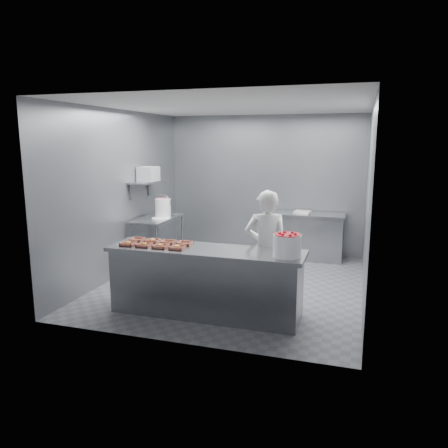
{
  "coord_description": "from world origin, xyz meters",
  "views": [
    {
      "loc": [
        1.89,
        -6.55,
        2.28
      ],
      "look_at": [
        -0.11,
        -0.2,
        1.01
      ],
      "focal_mm": 35.0,
      "sensor_mm": 36.0,
      "label": 1
    }
  ],
  "objects_px": {
    "tray_5": "(153,241)",
    "tray_3": "(177,247)",
    "glaze_bucket": "(163,208)",
    "strawberry_tub": "(287,245)",
    "appliance": "(148,174)",
    "tray_6": "(169,242)",
    "tray_0": "(128,243)",
    "tray_4": "(137,240)",
    "back_counter": "(305,236)",
    "tray_7": "(185,243)",
    "tray_2": "(161,246)",
    "tray_1": "(144,245)",
    "worker": "(266,248)",
    "service_counter": "(206,281)",
    "prep_table": "(157,234)"
  },
  "relations": [
    {
      "from": "strawberry_tub",
      "to": "glaze_bucket",
      "type": "relative_size",
      "value": 0.79
    },
    {
      "from": "tray_0",
      "to": "strawberry_tub",
      "type": "height_order",
      "value": "strawberry_tub"
    },
    {
      "from": "tray_5",
      "to": "glaze_bucket",
      "type": "xyz_separation_m",
      "value": [
        -0.69,
        1.8,
        0.16
      ]
    },
    {
      "from": "back_counter",
      "to": "tray_7",
      "type": "distance_m",
      "value": 3.39
    },
    {
      "from": "service_counter",
      "to": "glaze_bucket",
      "type": "bearing_deg",
      "value": 128.16
    },
    {
      "from": "prep_table",
      "to": "tray_6",
      "type": "xyz_separation_m",
      "value": [
        1.07,
        -1.82,
        0.33
      ]
    },
    {
      "from": "tray_1",
      "to": "worker",
      "type": "height_order",
      "value": "worker"
    },
    {
      "from": "tray_0",
      "to": "worker",
      "type": "relative_size",
      "value": 0.11
    },
    {
      "from": "back_counter",
      "to": "tray_6",
      "type": "relative_size",
      "value": 8.01
    },
    {
      "from": "tray_0",
      "to": "worker",
      "type": "height_order",
      "value": "worker"
    },
    {
      "from": "tray_3",
      "to": "tray_6",
      "type": "distance_m",
      "value": 0.35
    },
    {
      "from": "tray_0",
      "to": "tray_3",
      "type": "bearing_deg",
      "value": 0.0
    },
    {
      "from": "tray_3",
      "to": "tray_5",
      "type": "height_order",
      "value": "same"
    },
    {
      "from": "tray_5",
      "to": "tray_7",
      "type": "relative_size",
      "value": 1.0
    },
    {
      "from": "glaze_bucket",
      "to": "prep_table",
      "type": "bearing_deg",
      "value": 168.63
    },
    {
      "from": "back_counter",
      "to": "tray_3",
      "type": "height_order",
      "value": "tray_3"
    },
    {
      "from": "tray_0",
      "to": "tray_4",
      "type": "height_order",
      "value": "tray_0"
    },
    {
      "from": "tray_3",
      "to": "appliance",
      "type": "relative_size",
      "value": 0.55
    },
    {
      "from": "tray_7",
      "to": "glaze_bucket",
      "type": "xyz_separation_m",
      "value": [
        -1.17,
        1.8,
        0.17
      ]
    },
    {
      "from": "tray_0",
      "to": "tray_2",
      "type": "xyz_separation_m",
      "value": [
        0.48,
        0.0,
        0.0
      ]
    },
    {
      "from": "tray_2",
      "to": "worker",
      "type": "distance_m",
      "value": 1.46
    },
    {
      "from": "service_counter",
      "to": "appliance",
      "type": "relative_size",
      "value": 7.56
    },
    {
      "from": "tray_4",
      "to": "tray_5",
      "type": "xyz_separation_m",
      "value": [
        0.24,
        -0.0,
        0.0
      ]
    },
    {
      "from": "tray_0",
      "to": "tray_6",
      "type": "xyz_separation_m",
      "value": [
        0.48,
        0.25,
        -0.0
      ]
    },
    {
      "from": "tray_5",
      "to": "tray_3",
      "type": "bearing_deg",
      "value": -27.59
    },
    {
      "from": "tray_0",
      "to": "strawberry_tub",
      "type": "bearing_deg",
      "value": 1.23
    },
    {
      "from": "tray_0",
      "to": "tray_4",
      "type": "relative_size",
      "value": 1.0
    },
    {
      "from": "strawberry_tub",
      "to": "appliance",
      "type": "bearing_deg",
      "value": 144.33
    },
    {
      "from": "tray_3",
      "to": "strawberry_tub",
      "type": "relative_size",
      "value": 0.55
    },
    {
      "from": "prep_table",
      "to": "tray_5",
      "type": "height_order",
      "value": "tray_5"
    },
    {
      "from": "tray_7",
      "to": "worker",
      "type": "distance_m",
      "value": 1.13
    },
    {
      "from": "tray_1",
      "to": "strawberry_tub",
      "type": "relative_size",
      "value": 0.55
    },
    {
      "from": "back_counter",
      "to": "tray_7",
      "type": "xyz_separation_m",
      "value": [
        -1.24,
        -3.12,
        0.47
      ]
    },
    {
      "from": "tray_1",
      "to": "tray_7",
      "type": "height_order",
      "value": "tray_1"
    },
    {
      "from": "tray_3",
      "to": "tray_6",
      "type": "bearing_deg",
      "value": 133.37
    },
    {
      "from": "prep_table",
      "to": "tray_6",
      "type": "distance_m",
      "value": 2.14
    },
    {
      "from": "tray_6",
      "to": "tray_0",
      "type": "bearing_deg",
      "value": -152.55
    },
    {
      "from": "tray_0",
      "to": "worker",
      "type": "bearing_deg",
      "value": 22.62
    },
    {
      "from": "tray_0",
      "to": "strawberry_tub",
      "type": "xyz_separation_m",
      "value": [
        2.14,
        0.05,
        0.13
      ]
    },
    {
      "from": "tray_4",
      "to": "appliance",
      "type": "xyz_separation_m",
      "value": [
        -0.76,
        1.88,
        0.77
      ]
    },
    {
      "from": "tray_2",
      "to": "appliance",
      "type": "bearing_deg",
      "value": 120.23
    },
    {
      "from": "tray_4",
      "to": "tray_6",
      "type": "distance_m",
      "value": 0.48
    },
    {
      "from": "tray_4",
      "to": "back_counter",
      "type": "bearing_deg",
      "value": 57.93
    },
    {
      "from": "tray_2",
      "to": "strawberry_tub",
      "type": "bearing_deg",
      "value": 1.58
    },
    {
      "from": "tray_4",
      "to": "worker",
      "type": "height_order",
      "value": "worker"
    },
    {
      "from": "glaze_bucket",
      "to": "service_counter",
      "type": "bearing_deg",
      "value": -51.84
    },
    {
      "from": "prep_table",
      "to": "glaze_bucket",
      "type": "xyz_separation_m",
      "value": [
        0.14,
        -0.03,
        0.5
      ]
    },
    {
      "from": "tray_0",
      "to": "strawberry_tub",
      "type": "distance_m",
      "value": 2.14
    },
    {
      "from": "tray_4",
      "to": "glaze_bucket",
      "type": "distance_m",
      "value": 1.86
    },
    {
      "from": "glaze_bucket",
      "to": "tray_4",
      "type": "bearing_deg",
      "value": -75.86
    }
  ]
}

